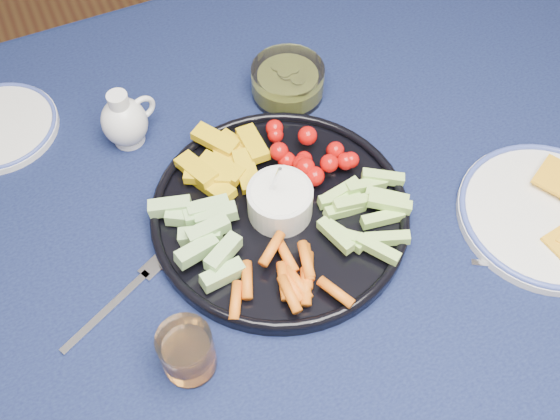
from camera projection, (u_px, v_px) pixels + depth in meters
name	position (u px, v px, depth m)	size (l,w,h in m)	color
dining_table	(286.00, 241.00, 0.97)	(1.67, 1.07, 0.75)	#4E311A
crudite_platter	(279.00, 210.00, 0.87)	(0.36, 0.36, 0.12)	black
creamer_pitcher	(125.00, 121.00, 0.94)	(0.09, 0.07, 0.10)	white
pickle_bowl	(288.00, 83.00, 1.01)	(0.12, 0.12, 0.05)	white
cheese_plate	(548.00, 213.00, 0.88)	(0.25, 0.25, 0.03)	white
juice_tumbler	(188.00, 353.00, 0.74)	(0.07, 0.07, 0.08)	white
fork_left	(124.00, 295.00, 0.82)	(0.17, 0.09, 0.00)	silver
fork_right	(537.00, 269.00, 0.84)	(0.13, 0.09, 0.00)	silver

